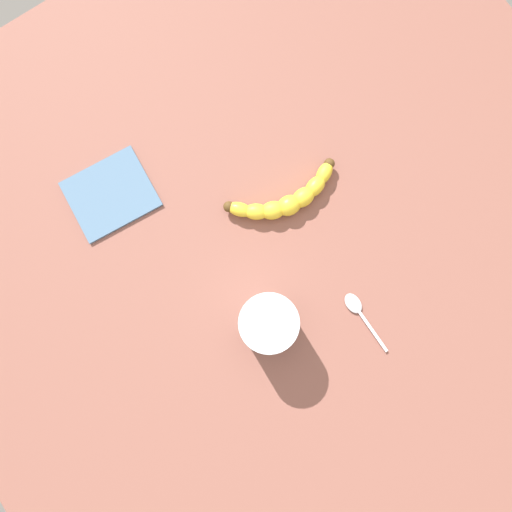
% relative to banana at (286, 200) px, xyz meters
% --- Properties ---
extents(wooden_tabletop, '(1.20, 1.20, 0.03)m').
position_rel_banana_xyz_m(wooden_tabletop, '(0.05, 0.04, -0.03)').
color(wooden_tabletop, brown).
rests_on(wooden_tabletop, ground).
extents(banana, '(0.20, 0.09, 0.03)m').
position_rel_banana_xyz_m(banana, '(0.00, 0.00, 0.00)').
color(banana, yellow).
rests_on(banana, wooden_tabletop).
extents(smoothie_glass, '(0.09, 0.09, 0.11)m').
position_rel_banana_xyz_m(smoothie_glass, '(0.14, 0.15, 0.03)').
color(smoothie_glass, silver).
rests_on(smoothie_glass, wooden_tabletop).
extents(teaspoon, '(0.02, 0.11, 0.01)m').
position_rel_banana_xyz_m(teaspoon, '(0.01, 0.21, -0.01)').
color(teaspoon, silver).
rests_on(teaspoon, wooden_tabletop).
extents(folded_napkin, '(0.15, 0.13, 0.01)m').
position_rel_banana_xyz_m(folded_napkin, '(0.24, -0.18, -0.01)').
color(folded_napkin, slate).
rests_on(folded_napkin, wooden_tabletop).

